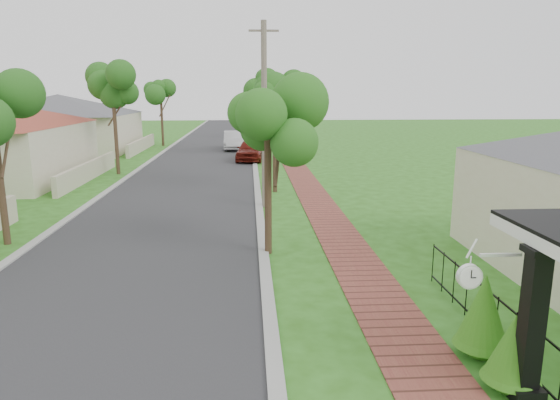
# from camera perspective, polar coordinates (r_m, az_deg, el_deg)

# --- Properties ---
(ground) EXTENTS (160.00, 160.00, 0.00)m
(ground) POSITION_cam_1_polar(r_m,az_deg,el_deg) (9.15, -4.90, -19.16)
(ground) COLOR #2D5F16
(ground) RESTS_ON ground
(road) EXTENTS (7.00, 120.00, 0.02)m
(road) POSITION_cam_1_polar(r_m,az_deg,el_deg) (28.40, -10.12, 2.39)
(road) COLOR #28282B
(road) RESTS_ON ground
(kerb_right) EXTENTS (0.30, 120.00, 0.10)m
(kerb_right) POSITION_cam_1_polar(r_m,az_deg,el_deg) (28.22, -2.73, 2.51)
(kerb_right) COLOR #9E9E99
(kerb_right) RESTS_ON ground
(kerb_left) EXTENTS (0.30, 120.00, 0.10)m
(kerb_left) POSITION_cam_1_polar(r_m,az_deg,el_deg) (29.04, -17.30, 2.24)
(kerb_left) COLOR #9E9E99
(kerb_left) RESTS_ON ground
(sidewalk) EXTENTS (1.50, 120.00, 0.03)m
(sidewalk) POSITION_cam_1_polar(r_m,az_deg,el_deg) (28.37, 2.53, 2.56)
(sidewalk) COLOR brown
(sidewalk) RESTS_ON ground
(porch_post) EXTENTS (0.48, 0.48, 2.52)m
(porch_post) POSITION_cam_1_polar(r_m,az_deg,el_deg) (8.84, 26.73, -13.47)
(porch_post) COLOR black
(porch_post) RESTS_ON ground
(picket_fence) EXTENTS (0.03, 8.02, 1.00)m
(picket_fence) POSITION_cam_1_polar(r_m,az_deg,el_deg) (10.02, 25.27, -13.95)
(picket_fence) COLOR black
(picket_fence) RESTS_ON ground
(street_trees) EXTENTS (10.70, 37.65, 5.89)m
(street_trees) POSITION_cam_1_polar(r_m,az_deg,el_deg) (34.79, -8.93, 11.72)
(street_trees) COLOR #382619
(street_trees) RESTS_ON ground
(hedge_row) EXTENTS (0.93, 4.41, 2.23)m
(hedge_row) POSITION_cam_1_polar(r_m,az_deg,el_deg) (8.53, 27.66, -16.43)
(hedge_row) COLOR #186514
(hedge_row) RESTS_ON ground
(far_house_grey) EXTENTS (15.56, 15.56, 4.60)m
(far_house_grey) POSITION_cam_1_polar(r_m,az_deg,el_deg) (44.56, -23.81, 8.10)
(far_house_grey) COLOR beige
(far_house_grey) RESTS_ON ground
(parked_car_red) EXTENTS (2.34, 4.61, 1.50)m
(parked_car_red) POSITION_cam_1_polar(r_m,az_deg,el_deg) (35.44, -3.34, 5.72)
(parked_car_red) COLOR #61160E
(parked_car_red) RESTS_ON ground
(parked_car_white) EXTENTS (1.73, 4.67, 1.53)m
(parked_car_white) POSITION_cam_1_polar(r_m,az_deg,el_deg) (42.50, -5.30, 6.78)
(parked_car_white) COLOR silver
(parked_car_white) RESTS_ON ground
(near_tree) EXTENTS (1.83, 1.83, 4.70)m
(near_tree) POSITION_cam_1_polar(r_m,az_deg,el_deg) (14.42, -1.41, 8.14)
(near_tree) COLOR #382619
(near_tree) RESTS_ON ground
(utility_pole) EXTENTS (1.20, 0.24, 7.53)m
(utility_pole) POSITION_cam_1_polar(r_m,az_deg,el_deg) (20.64, -1.81, 9.63)
(utility_pole) COLOR #796A5E
(utility_pole) RESTS_ON ground
(station_clock) EXTENTS (1.01, 0.13, 0.57)m
(station_clock) POSITION_cam_1_polar(r_m,az_deg,el_deg) (8.48, 21.09, -7.95)
(station_clock) COLOR white
(station_clock) RESTS_ON ground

